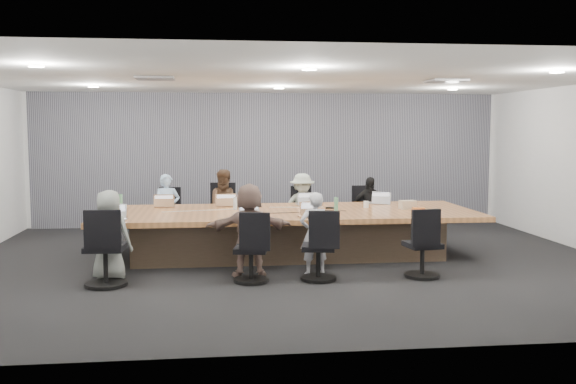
{
  "coord_description": "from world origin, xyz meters",
  "views": [
    {
      "loc": [
        -1.18,
        -9.62,
        2.04
      ],
      "look_at": [
        0.0,
        0.4,
        1.05
      ],
      "focal_mm": 40.0,
      "sensor_mm": 36.0,
      "label": 1
    }
  ],
  "objects": [
    {
      "name": "chair_5",
      "position": [
        -0.69,
        -1.2,
        0.37
      ],
      "size": [
        0.58,
        0.58,
        0.74
      ],
      "primitive_type": null,
      "rotation": [
        0.0,
        0.0,
        -0.17
      ],
      "color": "black",
      "rests_on": "ground"
    },
    {
      "name": "chair_4",
      "position": [
        -2.58,
        -1.2,
        0.43
      ],
      "size": [
        0.6,
        0.6,
        0.85
      ],
      "primitive_type": null,
      "rotation": [
        0.0,
        0.0,
        -0.05
      ],
      "color": "black",
      "rests_on": "ground"
    },
    {
      "name": "ceiling",
      "position": [
        0.0,
        0.0,
        2.8
      ],
      "size": [
        10.0,
        8.0,
        0.0
      ],
      "primitive_type": "cube",
      "color": "white",
      "rests_on": "wall_back"
    },
    {
      "name": "laptop_3",
      "position": [
        1.68,
        1.3,
        0.75
      ],
      "size": [
        0.36,
        0.29,
        0.02
      ],
      "primitive_type": "cube",
      "rotation": [
        0.0,
        0.0,
        2.91
      ],
      "color": "#B2B2B7",
      "rests_on": "conference_table"
    },
    {
      "name": "chair_0",
      "position": [
        -2.0,
        2.2,
        0.37
      ],
      "size": [
        0.54,
        0.54,
        0.74
      ],
      "primitive_type": null,
      "rotation": [
        0.0,
        0.0,
        3.22
      ],
      "color": "black",
      "rests_on": "ground"
    },
    {
      "name": "chair_3",
      "position": [
        1.68,
        2.2,
        0.36
      ],
      "size": [
        0.5,
        0.5,
        0.73
      ],
      "primitive_type": null,
      "rotation": [
        0.0,
        0.0,
        3.13
      ],
      "color": "black",
      "rests_on": "ground"
    },
    {
      "name": "bottle_green_left",
      "position": [
        -2.65,
        0.75,
        0.88
      ],
      "size": [
        0.1,
        0.1,
        0.27
      ],
      "primitive_type": "cylinder",
      "rotation": [
        0.0,
        0.0,
        -0.37
      ],
      "color": "#54966C",
      "rests_on": "conference_table"
    },
    {
      "name": "cup_white_far",
      "position": [
        -0.63,
        0.56,
        0.79
      ],
      "size": [
        0.11,
        0.11,
        0.11
      ],
      "primitive_type": "cylinder",
      "rotation": [
        0.0,
        0.0,
        -0.38
      ],
      "color": "white",
      "rests_on": "conference_table"
    },
    {
      "name": "canvas_bag",
      "position": [
        1.99,
        0.5,
        0.81
      ],
      "size": [
        0.27,
        0.19,
        0.14
      ],
      "primitive_type": "cube",
      "rotation": [
        0.0,
        0.0,
        0.13
      ],
      "color": "tan",
      "rests_on": "conference_table"
    },
    {
      "name": "stapler",
      "position": [
        0.49,
        -0.04,
        0.77
      ],
      "size": [
        0.16,
        0.06,
        0.06
      ],
      "primitive_type": "cube",
      "rotation": [
        0.0,
        0.0,
        0.12
      ],
      "color": "black",
      "rests_on": "conference_table"
    },
    {
      "name": "person_2",
      "position": [
        0.43,
        1.85,
        0.62
      ],
      "size": [
        0.86,
        0.58,
        1.24
      ],
      "primitive_type": "imported",
      "rotation": [
        0.0,
        0.0,
        6.44
      ],
      "color": "#929E90",
      "rests_on": "ground"
    },
    {
      "name": "chair_1",
      "position": [
        -0.96,
        2.2,
        0.44
      ],
      "size": [
        0.69,
        0.69,
        0.88
      ],
      "primitive_type": null,
      "rotation": [
        0.0,
        0.0,
        2.96
      ],
      "color": "black",
      "rests_on": "ground"
    },
    {
      "name": "laptop_4",
      "position": [
        -2.58,
        -0.3,
        0.75
      ],
      "size": [
        0.33,
        0.24,
        0.02
      ],
      "primitive_type": "cube",
      "rotation": [
        0.0,
        0.0,
        -0.08
      ],
      "color": "#B2B2B7",
      "rests_on": "conference_table"
    },
    {
      "name": "laptop_0",
      "position": [
        -2.0,
        1.3,
        0.75
      ],
      "size": [
        0.35,
        0.24,
        0.02
      ],
      "primitive_type": "cube",
      "rotation": [
        0.0,
        0.0,
        3.11
      ],
      "color": "#8C6647",
      "rests_on": "conference_table"
    },
    {
      "name": "cup_white_near",
      "position": [
        1.35,
        0.74,
        0.79
      ],
      "size": [
        0.1,
        0.1,
        0.11
      ],
      "primitive_type": "cylinder",
      "rotation": [
        0.0,
        0.0,
        0.13
      ],
      "color": "white",
      "rests_on": "conference_table"
    },
    {
      "name": "laptop_1",
      "position": [
        -0.96,
        1.3,
        0.75
      ],
      "size": [
        0.37,
        0.26,
        0.02
      ],
      "primitive_type": "cube",
      "rotation": [
        0.0,
        0.0,
        3.2
      ],
      "color": "#8C6647",
      "rests_on": "conference_table"
    },
    {
      "name": "bottle_clear",
      "position": [
        -0.82,
        0.74,
        0.84
      ],
      "size": [
        0.07,
        0.07,
        0.21
      ],
      "primitive_type": "cylinder",
      "rotation": [
        0.0,
        0.0,
        0.16
      ],
      "color": "silver",
      "rests_on": "conference_table"
    },
    {
      "name": "bottle_green_right",
      "position": [
        0.75,
        0.26,
        0.86
      ],
      "size": [
        0.08,
        0.08,
        0.23
      ],
      "primitive_type": "cylinder",
      "rotation": [
        0.0,
        0.0,
        -0.34
      ],
      "color": "#54966C",
      "rests_on": "conference_table"
    },
    {
      "name": "laptop_6",
      "position": [
        0.22,
        -0.3,
        0.75
      ],
      "size": [
        0.32,
        0.25,
        0.02
      ],
      "primitive_type": "cube",
      "rotation": [
        0.0,
        0.0,
        0.19
      ],
      "color": "#8C6647",
      "rests_on": "conference_table"
    },
    {
      "name": "person_3",
      "position": [
        1.68,
        1.85,
        0.58
      ],
      "size": [
        0.7,
        0.32,
        1.17
      ],
      "primitive_type": "imported",
      "rotation": [
        0.0,
        0.0,
        6.23
      ],
      "color": "black",
      "rests_on": "ground"
    },
    {
      "name": "curtain",
      "position": [
        0.0,
        3.92,
        1.4
      ],
      "size": [
        9.8,
        0.04,
        2.8
      ],
      "primitive_type": "cube",
      "color": "slate",
      "rests_on": "ground"
    },
    {
      "name": "person_1",
      "position": [
        -0.96,
        1.85,
        0.66
      ],
      "size": [
        0.66,
        0.52,
        1.32
      ],
      "primitive_type": "imported",
      "rotation": [
        0.0,
        0.0,
        6.31
      ],
      "color": "#463122",
      "rests_on": "ground"
    },
    {
      "name": "mic_right",
      "position": [
        0.73,
        0.68,
        0.75
      ],
      "size": [
        0.15,
        0.12,
        0.03
      ],
      "primitive_type": "cube",
      "rotation": [
        0.0,
        0.0,
        -0.24
      ],
      "color": "black",
      "rests_on": "conference_table"
    },
    {
      "name": "chair_2",
      "position": [
        0.43,
        2.2,
        0.37
      ],
      "size": [
        0.61,
        0.61,
        0.75
      ],
      "primitive_type": null,
      "rotation": [
        0.0,
        0.0,
        3.39
      ],
      "color": "black",
      "rests_on": "ground"
    },
    {
      "name": "wall_back",
      "position": [
        0.0,
        4.0,
        1.4
      ],
      "size": [
        10.0,
        0.0,
        2.8
      ],
      "primitive_type": "cube",
      "rotation": [
        1.57,
        0.0,
        0.0
      ],
      "color": "silver",
      "rests_on": "ground"
    },
    {
      "name": "person_5",
      "position": [
        -0.69,
        -0.85,
        0.65
      ],
      "size": [
        1.22,
        0.41,
        1.3
      ],
      "primitive_type": "imported",
      "rotation": [
        0.0,
        0.0,
        3.16
      ],
      "color": "#775C51",
      "rests_on": "ground"
    },
    {
      "name": "laptop_2",
      "position": [
        0.43,
        1.3,
        0.75
      ],
      "size": [
        0.35,
        0.25,
        0.02
      ],
      "primitive_type": "cube",
      "rotation": [
        0.0,
        0.0,
        3.19
      ],
      "color": "#B2B2B7",
      "rests_on": "conference_table"
    },
    {
      "name": "chair_6",
      "position": [
        0.22,
        -1.2,
        0.38
      ],
      "size": [
        0.6,
        0.6,
        0.76
      ],
      "primitive_type": null,
      "rotation": [
        0.0,
        0.0,
        -0.19
      ],
      "color": "black",
      "rests_on": "ground"
    },
    {
      "name": "person_4",
      "position": [
        -2.58,
        -0.85,
        0.62
      ],
      "size": [
        0.68,
        0.53,
        1.23
      ],
      "primitive_type": "imported",
      "rotation": [
        0.0,
        0.0,
        2.89
      ],
      "color": "gray",
      "rests_on": "ground"
    },
    {
      "name": "conference_table",
      "position": [
        0.0,
        0.5,
        0.4
      ],
      "size": [
        6.0,
        2.2,
        0.74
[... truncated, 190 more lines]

